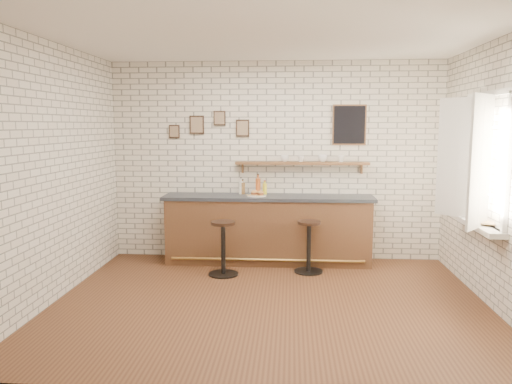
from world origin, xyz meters
TOP-DOWN VIEW (x-y plane):
  - ground at (0.00, 0.00)m, footprint 5.00×5.00m
  - bar_counter at (-0.10, 1.70)m, footprint 3.10×0.65m
  - sandwich_plate at (-0.26, 1.65)m, footprint 0.28×0.28m
  - ciabatta_sandwich at (-0.25, 1.65)m, footprint 0.22×0.16m
  - potato_chips at (-0.28, 1.64)m, footprint 0.26×0.18m
  - bitters_bottle_brown at (-0.49, 1.85)m, footprint 0.07×0.07m
  - bitters_bottle_white at (-0.51, 1.85)m, footprint 0.07×0.07m
  - bitters_bottle_amber at (-0.26, 1.85)m, footprint 0.07×0.07m
  - condiment_bottle_yellow at (-0.15, 1.85)m, footprint 0.07×0.07m
  - bar_stool_left at (-0.68, 1.01)m, footprint 0.42×0.42m
  - bar_stool_right at (0.50, 1.23)m, footprint 0.40×0.40m
  - wall_shelf at (0.40, 1.90)m, footprint 2.00×0.18m
  - shelf_cup_a at (0.14, 1.90)m, footprint 0.18×0.18m
  - shelf_cup_b at (0.38, 1.90)m, footprint 0.12×0.12m
  - shelf_cup_c at (0.71, 1.90)m, footprint 0.17×0.17m
  - shelf_cup_d at (0.98, 1.90)m, footprint 0.12×0.12m
  - back_wall_decor at (0.23, 1.98)m, footprint 2.96×0.02m
  - window_sill at (2.40, 0.30)m, footprint 0.20×1.35m
  - casement_window at (2.36, 0.30)m, footprint 0.40×1.30m
  - book_lower at (2.38, 0.13)m, footprint 0.22×0.25m
  - book_upper at (2.38, 0.13)m, footprint 0.27×0.30m

SIDE VIEW (x-z plane):
  - ground at x=0.00m, z-range 0.00..0.00m
  - bar_stool_right at x=0.50m, z-range 0.03..0.75m
  - bar_stool_left at x=-0.68m, z-range 0.03..0.77m
  - bar_counter at x=-0.10m, z-range 0.00..1.01m
  - window_sill at x=2.40m, z-range 0.87..0.93m
  - book_lower at x=2.38m, z-range 0.93..0.95m
  - book_upper at x=2.38m, z-range 0.95..0.97m
  - sandwich_plate at x=-0.26m, z-range 1.01..1.02m
  - potato_chips at x=-0.28m, z-range 1.02..1.03m
  - ciabatta_sandwich at x=-0.25m, z-range 1.02..1.09m
  - condiment_bottle_yellow at x=-0.15m, z-range 0.99..1.20m
  - bitters_bottle_brown at x=-0.49m, z-range 0.99..1.22m
  - bitters_bottle_white at x=-0.51m, z-range 0.99..1.24m
  - bitters_bottle_amber at x=-0.26m, z-range 0.98..1.29m
  - wall_shelf at x=0.40m, z-range 1.39..1.57m
  - shelf_cup_b at x=0.38m, z-range 1.50..1.59m
  - shelf_cup_d at x=0.98m, z-range 1.50..1.60m
  - shelf_cup_a at x=0.14m, z-range 1.50..1.60m
  - shelf_cup_c at x=0.71m, z-range 1.50..1.61m
  - casement_window at x=2.36m, z-range 0.87..2.43m
  - back_wall_decor at x=0.23m, z-range 1.77..2.33m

